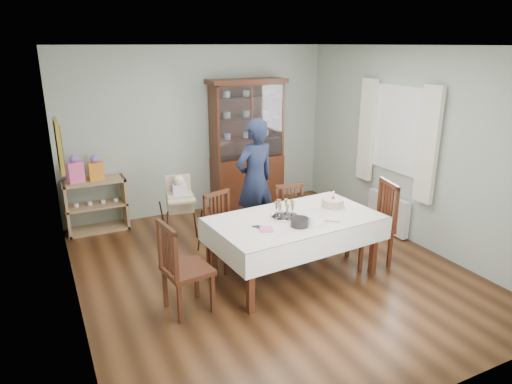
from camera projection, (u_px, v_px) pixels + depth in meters
floor at (270, 269)px, 5.77m from camera, size 5.00×5.00×0.00m
room_shell at (251, 129)px, 5.69m from camera, size 5.00×5.00×5.00m
dining_table at (294, 246)px, 5.51m from camera, size 2.08×1.30×0.76m
china_cabinet at (247, 143)px, 7.66m from camera, size 1.30×0.48×2.18m
sideboard at (96, 205)px, 6.86m from camera, size 0.90×0.38×0.80m
picture_frame at (59, 146)px, 5.01m from camera, size 0.04×0.48×0.58m
window at (399, 130)px, 6.47m from camera, size 0.04×1.02×1.22m
curtain_left at (428, 146)px, 5.95m from camera, size 0.07×0.30×1.55m
curtain_right at (367, 130)px, 7.01m from camera, size 0.07×0.30×1.55m
radiator at (388, 213)px, 6.84m from camera, size 0.10×0.80×0.55m
chair_far_left at (226, 245)px, 5.79m from camera, size 0.53×0.53×0.95m
chair_far_right at (292, 234)px, 6.16m from camera, size 0.50×0.50×0.91m
chair_end_left at (186, 284)px, 4.80m from camera, size 0.51×0.51×1.02m
chair_end_right at (371, 239)px, 5.88m from camera, size 0.58×0.58×1.07m
woman at (255, 180)px, 6.45m from camera, size 0.71×0.55×1.75m
high_chair at (181, 220)px, 6.28m from camera, size 0.53×0.53×1.04m
champagne_tray at (285, 212)px, 5.38m from camera, size 0.33×0.33×0.20m
birthday_cake at (333, 203)px, 5.69m from camera, size 0.32×0.32×0.22m
plate_stack_dark at (299, 222)px, 5.12m from camera, size 0.27×0.27×0.10m
plate_stack_white at (315, 218)px, 5.23m from camera, size 0.30×0.30×0.10m
napkin_stack at (266, 229)px, 5.02m from camera, size 0.18×0.18×0.02m
cutlery at (257, 228)px, 5.07m from camera, size 0.16×0.19×0.01m
cake_knife at (329, 221)px, 5.27m from camera, size 0.21×0.19×0.01m
gift_bag_pink at (75, 170)px, 6.56m from camera, size 0.25×0.19×0.41m
gift_bag_orange at (96, 169)px, 6.68m from camera, size 0.21×0.15×0.38m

